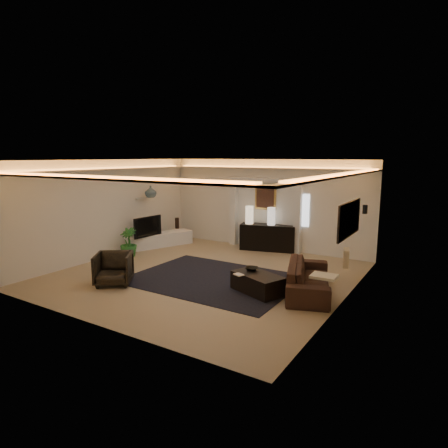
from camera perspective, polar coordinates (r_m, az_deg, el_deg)
The scene contains 33 objects.
floor at distance 10.01m, azimuth -2.81°, elevation -7.47°, with size 7.00×7.00×0.00m, color tan.
ceiling at distance 9.55m, azimuth -2.96°, elevation 9.37°, with size 7.00×7.00×0.00m, color white.
wall_back at distance 12.68m, azimuth 6.17°, elevation 2.90°, with size 7.00×7.00×0.00m, color white.
wall_front at distance 7.14m, azimuth -19.12°, elevation -3.12°, with size 7.00×7.00×0.00m, color white.
wall_left at distance 12.00m, azimuth -16.77°, elevation 2.14°, with size 7.00×7.00×0.00m, color white.
wall_right at distance 8.23m, azimuth 17.60°, elevation -1.35°, with size 7.00×7.00×0.00m, color white.
cove_soffit at distance 9.56m, azimuth -2.94°, elevation 7.69°, with size 7.00×7.00×0.04m, color silver.
daylight_slit at distance 12.15m, azimuth 11.86°, elevation 1.97°, with size 0.25×0.03×1.00m, color white.
area_rug at distance 9.63m, azimuth -1.52°, elevation -8.12°, with size 4.00×3.00×0.01m, color black.
pilaster_left at distance 13.17m, azimuth 1.44°, elevation 1.69°, with size 0.22×0.20×2.20m, color silver.
pilaster_right at distance 12.18m, azimuth 10.81°, elevation 0.84°, with size 0.22×0.20×2.20m, color silver.
alcove_header at distance 12.51m, azimuth 6.04°, elevation 6.49°, with size 2.52×0.20×0.12m, color silver.
painting_frame at distance 12.63m, azimuth 6.13°, elevation 3.79°, with size 0.74×0.04×0.74m, color tan.
painting_canvas at distance 12.61m, azimuth 6.08°, elevation 3.78°, with size 0.62×0.02×0.62m, color #4C2D1E.
art_panel_frame at distance 8.48m, azimuth 17.99°, elevation 0.68°, with size 0.04×1.64×0.74m, color black.
art_panel_gold at distance 8.49m, azimuth 17.83°, elevation 0.69°, with size 0.02×1.50×0.62m, color tan.
wall_sconce at distance 10.34m, azimuth 20.07°, elevation 2.04°, with size 0.12×0.12×0.22m, color black.
wall_niche at distance 12.89m, azimuth -11.98°, elevation 3.76°, with size 0.10×0.55×0.04m, color silver.
console at distance 12.53m, azimuth 6.49°, elevation -2.05°, with size 1.75×0.55×0.88m, color black.
lamp_left at distance 12.51m, azimuth 3.76°, elevation 1.18°, with size 0.26×0.26×0.58m, color #FFE5BB.
lamp_right at distance 12.37m, azimuth 6.98°, elevation 1.03°, with size 0.25×0.25×0.56m, color silver.
media_ledge at distance 13.18m, azimuth -9.79°, elevation -2.32°, with size 0.60×2.40×0.45m, color white.
tv at distance 12.67m, azimuth -11.52°, elevation -0.34°, with size 0.15×1.13×0.65m, color black.
figurine at distance 13.89m, azimuth -6.93°, elevation 0.13°, with size 0.14×0.14×0.38m, color black.
ginger_jar at distance 12.74m, azimuth -10.76°, elevation 4.69°, with size 0.37×0.37×0.39m, color #555F68.
plant at distance 11.98m, azimuth -13.90°, elevation -2.66°, with size 0.49×0.49×0.88m, color #256625.
sofa at distance 8.88m, azimuth 12.37°, elevation -7.76°, with size 0.88×2.26×0.66m, color #382013.
throw_blanket at distance 8.32m, azimuth 14.52°, elevation -7.46°, with size 0.51×0.42×0.06m, color #EFDFC6.
throw_pillow at distance 9.93m, azimuth 17.53°, elevation -4.78°, with size 0.13×0.43×0.43m, color #CAB486.
coffee_table at distance 8.72m, azimuth 5.00°, elevation -8.74°, with size 1.17×0.64×0.44m, color black.
bowl at distance 8.92m, azimuth 4.09°, elevation -6.67°, with size 0.29×0.29×0.07m, color black.
magazine at distance 8.55m, azimuth 2.19°, elevation -7.54°, with size 0.21×0.15×0.03m, color #FBE4C5.
armchair at distance 9.54m, azimuth -15.96°, elevation -6.34°, with size 0.81×0.84×0.76m, color black.
Camera 1 is at (5.44, -7.84, 3.00)m, focal length 31.02 mm.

